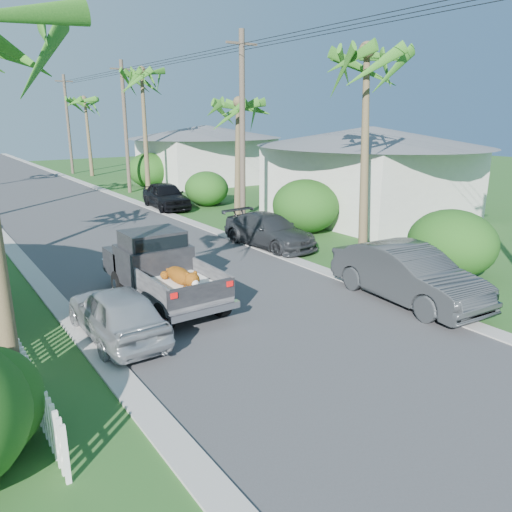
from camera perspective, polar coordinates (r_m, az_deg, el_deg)
ground at (r=11.27m, az=11.14°, el=-12.84°), size 120.00×120.00×0.00m
road at (r=33.04m, az=-21.47°, el=5.36°), size 8.00×100.00×0.02m
curb_right at (r=34.23m, az=-14.46°, el=6.31°), size 0.60×100.00×0.06m
pickup_truck at (r=15.12m, az=-11.15°, el=-1.20°), size 1.98×5.12×2.06m
parked_car_rn at (r=15.35m, az=16.94°, el=-2.05°), size 2.14×5.15×1.66m
parked_car_rm at (r=20.99m, az=1.49°, el=2.88°), size 2.27×4.78×1.35m
parked_car_rf at (r=30.21m, az=-10.25°, el=6.78°), size 2.22×4.66×1.54m
parked_car_ln at (r=12.81m, az=-15.64°, el=-6.25°), size 1.58×3.92×1.33m
palm_r_a at (r=18.75m, az=13.00°, el=21.75°), size 4.40×4.40×8.70m
palm_r_b at (r=25.82m, az=-2.17°, el=17.08°), size 4.40×4.40×7.20m
palm_r_c at (r=35.55m, az=-12.95°, el=19.82°), size 4.40×4.40×9.40m
palm_r_d at (r=48.79m, az=-18.94°, el=16.56°), size 4.40×4.40×8.00m
shrub_r_a at (r=18.27m, az=21.48°, el=1.37°), size 2.80×3.08×2.30m
shrub_r_b at (r=23.65m, az=5.66°, el=5.70°), size 3.00×3.30×2.50m
shrub_r_c at (r=30.88m, az=-5.67°, el=7.67°), size 2.60×2.86×2.10m
shrub_r_d at (r=40.03m, az=-12.11°, el=9.59°), size 3.20×3.52×2.60m
picket_fence at (r=13.26m, az=-26.83°, el=-7.44°), size 0.10×11.00×1.00m
house_right_near at (r=27.80m, az=12.70°, el=8.91°), size 8.00×9.00×4.80m
house_right_far at (r=42.11m, az=-5.78°, el=11.27°), size 9.00×8.00×4.60m
utility_pole_b at (r=23.60m, az=-1.57°, el=13.93°), size 1.60×0.26×9.00m
utility_pole_c at (r=37.09m, az=-14.69°, el=14.09°), size 1.60×0.26×9.00m
utility_pole_d at (r=51.42m, az=-20.67°, el=13.93°), size 1.60×0.26×9.00m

